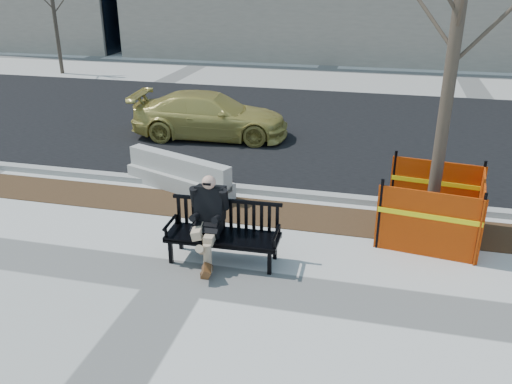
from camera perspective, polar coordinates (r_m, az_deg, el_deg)
ground at (r=8.45m, az=-8.02°, el=-9.00°), size 120.00×120.00×0.00m
mulch_strip at (r=10.61m, az=-2.95°, el=-1.81°), size 40.00×1.20×0.02m
asphalt_street at (r=16.29m, az=3.31°, el=7.07°), size 60.00×10.40×0.01m
curb at (r=11.42m, az=-1.60°, el=0.37°), size 60.00×0.25×0.12m
bench at (r=8.83m, az=-3.48°, el=-7.31°), size 1.88×0.72×0.99m
seated_man at (r=8.93m, az=-4.96°, el=-6.97°), size 0.64×1.03×1.42m
tree_fence at (r=10.08m, az=17.85°, el=-4.41°), size 2.81×2.81×6.25m
sedan at (r=15.21m, az=-4.80°, el=5.86°), size 4.46×2.16×1.25m
jersey_barrier_left at (r=11.67m, az=-8.11°, el=0.31°), size 2.67×1.47×0.76m
far_tree_left at (r=26.22m, az=-19.95°, el=11.83°), size 1.92×1.92×4.96m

